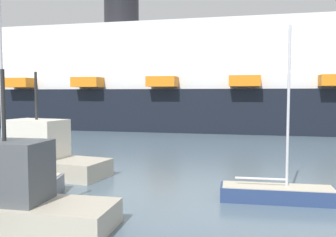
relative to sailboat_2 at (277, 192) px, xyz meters
name	(u,v)px	position (x,y,z in m)	size (l,w,h in m)	color
sailboat_2	(277,192)	(0.00, 0.00, 0.00)	(5.16, 1.88, 7.84)	navy
fishing_boat_0	(41,154)	(-13.65, 2.03, 0.77)	(8.40, 3.62, 6.15)	#BCB29E
fishing_boat_2	(11,195)	(-9.49, -5.79, 0.71)	(7.59, 2.99, 5.73)	#BCB29E
cruise_ship	(245,84)	(-3.75, 33.84, 5.76)	(99.17, 18.89, 19.24)	black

